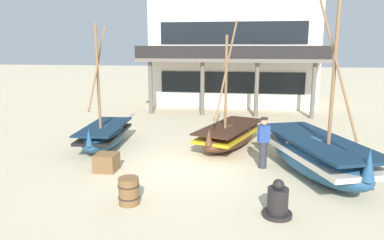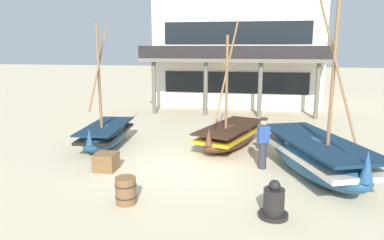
{
  "view_description": "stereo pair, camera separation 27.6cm",
  "coord_description": "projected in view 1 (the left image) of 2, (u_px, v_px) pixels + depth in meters",
  "views": [
    {
      "loc": [
        1.9,
        -11.06,
        3.93
      ],
      "look_at": [
        0.0,
        1.0,
        1.4
      ],
      "focal_mm": 33.46,
      "sensor_mm": 36.0,
      "label": 1
    },
    {
      "loc": [
        2.17,
        -11.02,
        3.93
      ],
      "look_at": [
        0.0,
        1.0,
        1.4
      ],
      "focal_mm": 33.46,
      "sensor_mm": 36.0,
      "label": 2
    }
  ],
  "objects": [
    {
      "name": "wooden_barrel",
      "position": [
        129.0,
        191.0,
        9.01
      ],
      "size": [
        0.56,
        0.56,
        0.7
      ],
      "color": "brown",
      "rests_on": "ground"
    },
    {
      "name": "ground_plane",
      "position": [
        187.0,
        168.0,
        11.79
      ],
      "size": [
        120.0,
        120.0,
        0.0
      ],
      "primitive_type": "plane",
      "color": "beige"
    },
    {
      "name": "fisherman_by_hull",
      "position": [
        263.0,
        143.0,
        11.6
      ],
      "size": [
        0.42,
        0.34,
        1.68
      ],
      "color": "#33333D",
      "rests_on": "ground"
    },
    {
      "name": "fishing_boat_near_left",
      "position": [
        230.0,
        135.0,
        14.1
      ],
      "size": [
        2.72,
        4.2,
        4.92
      ],
      "color": "brown",
      "rests_on": "ground"
    },
    {
      "name": "cargo_crate",
      "position": [
        106.0,
        162.0,
        11.44
      ],
      "size": [
        0.68,
        0.68,
        0.57
      ],
      "primitive_type": "cube",
      "rotation": [
        0.0,
        0.0,
        1.57
      ],
      "color": "brown",
      "rests_on": "ground"
    },
    {
      "name": "fishing_boat_far_right",
      "position": [
        105.0,
        135.0,
        14.04
      ],
      "size": [
        1.65,
        3.68,
        4.75
      ],
      "color": "#23517A",
      "rests_on": "ground"
    },
    {
      "name": "harbor_building_main",
      "position": [
        234.0,
        34.0,
        24.61
      ],
      "size": [
        11.12,
        8.72,
        9.44
      ],
      "color": "white",
      "rests_on": "ground"
    },
    {
      "name": "fishing_boat_centre_large",
      "position": [
        316.0,
        155.0,
        10.98
      ],
      "size": [
        3.34,
        5.19,
        5.75
      ],
      "color": "#23517A",
      "rests_on": "ground"
    },
    {
      "name": "capstan_winch",
      "position": [
        278.0,
        202.0,
        8.36
      ],
      "size": [
        0.7,
        0.7,
        0.92
      ],
      "color": "black",
      "rests_on": "ground"
    }
  ]
}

